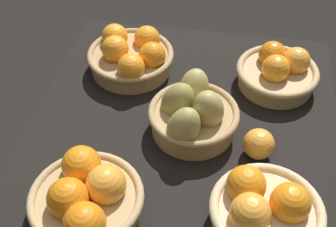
{
  "coord_description": "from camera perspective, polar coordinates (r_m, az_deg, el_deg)",
  "views": [
    {
      "loc": [
        69.24,
        8.29,
        79.81
      ],
      "look_at": [
        -1.94,
        -3.91,
        7.0
      ],
      "focal_mm": 47.62,
      "sensor_mm": 36.0,
      "label": 1
    }
  ],
  "objects": [
    {
      "name": "market_tray",
      "position": [
        1.05,
        1.93,
        -3.12
      ],
      "size": [
        84.0,
        72.0,
        3.0
      ],
      "primitive_type": "cube",
      "color": "black",
      "rests_on": "ground"
    },
    {
      "name": "basket_center_pears",
      "position": [
        1.01,
        3.12,
        -0.05
      ],
      "size": [
        22.4,
        20.82,
        13.88
      ],
      "color": "tan",
      "rests_on": "market_tray"
    },
    {
      "name": "basket_far_right",
      "position": [
        0.88,
        12.25,
        -12.04
      ],
      "size": [
        21.81,
        21.81,
        10.91
      ],
      "color": "#D3BC8C",
      "rests_on": "market_tray"
    },
    {
      "name": "basket_near_right",
      "position": [
        0.89,
        -10.44,
        -10.54
      ],
      "size": [
        22.66,
        22.66,
        10.43
      ],
      "color": "tan",
      "rests_on": "market_tray"
    },
    {
      "name": "loose_orange_front_gap",
      "position": [
        0.99,
        11.53,
        -3.84
      ],
      "size": [
        6.89,
        6.89,
        6.89
      ],
      "primitive_type": "sphere",
      "color": "#F49E33",
      "rests_on": "market_tray"
    },
    {
      "name": "basket_far_left",
      "position": [
        1.17,
        13.9,
        5.28
      ],
      "size": [
        20.91,
        20.91,
        10.14
      ],
      "color": "tan",
      "rests_on": "market_tray"
    },
    {
      "name": "basket_near_left",
      "position": [
        1.19,
        -4.72,
        7.38
      ],
      "size": [
        22.79,
        22.79,
        10.78
      ],
      "color": "tan",
      "rests_on": "market_tray"
    }
  ]
}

